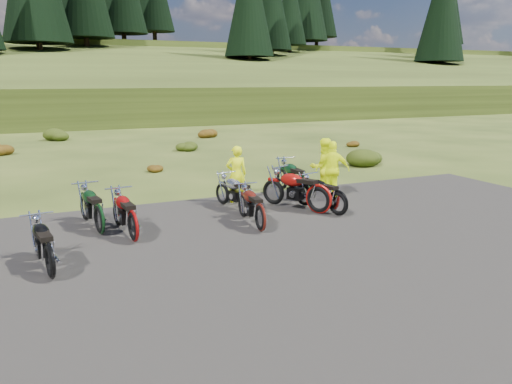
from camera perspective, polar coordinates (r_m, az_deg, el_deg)
name	(u,v)px	position (r m, az deg, el deg)	size (l,w,h in m)	color
ground	(257,235)	(11.91, 0.17, -4.93)	(300.00, 300.00, 0.00)	#2E3D14
gravel_pad	(298,262)	(10.23, 4.83, -8.02)	(20.00, 12.00, 0.04)	black
hill_slope	(76,112)	(60.63, -19.91, 8.61)	(300.00, 46.00, 3.00)	#323E14
hill_plateau	(52,96)	(120.49, -22.27, 10.13)	(300.00, 90.00, 9.17)	#323E14
conifer_27	(272,1)	(73.36, 1.82, 20.96)	(5.72, 5.72, 15.00)	black
conifer_28	(290,4)	(81.44, 3.91, 20.62)	(5.28, 5.28, 14.00)	black
conifer_31	(443,4)	(81.33, 20.57, 19.47)	(7.04, 7.04, 18.00)	black
conifer_32	(444,7)	(89.83, 20.68, 19.20)	(6.60, 6.60, 17.00)	black
conifer_33	(445,9)	(98.34, 20.78, 18.98)	(6.16, 6.16, 16.00)	black
conifer_34	(446,11)	(106.84, 20.85, 18.79)	(5.72, 5.72, 15.00)	black
conifer_35	(446,12)	(115.35, 20.92, 18.63)	(5.28, 5.28, 14.00)	black
conifer_36	(448,2)	(124.17, 21.07, 19.64)	(7.92, 7.92, 20.00)	black
shrub_3	(58,133)	(32.43, -21.73, 6.29)	(1.56, 1.56, 0.92)	#24370D
shrub_4	(153,166)	(20.29, -11.65, 2.88)	(0.77, 0.77, 0.45)	#652D0C
shrub_5	(186,145)	(26.07, -8.00, 5.35)	(1.03, 1.03, 0.61)	#24370D
shrub_6	(207,131)	(31.94, -5.67, 6.90)	(1.30, 1.30, 0.77)	#652D0C
shrub_7	(365,154)	(21.97, 12.40, 4.21)	(1.56, 1.56, 0.92)	#24370D
shrub_8	(350,142)	(27.94, 10.74, 5.58)	(0.77, 0.77, 0.45)	#652D0C
motorcycle_0	(52,280)	(10.09, -22.29, -9.28)	(1.95, 0.65, 1.02)	black
motorcycle_1	(134,243)	(11.70, -13.75, -5.64)	(2.04, 0.68, 1.07)	maroon
motorcycle_2	(101,235)	(12.46, -17.32, -4.73)	(2.07, 0.69, 1.09)	black
motorcycle_3	(249,215)	(13.61, -0.75, -2.66)	(1.97, 0.66, 1.03)	silver
motorcycle_4	(260,232)	(12.11, 0.50, -4.63)	(1.93, 0.64, 1.01)	#51140D
motorcycle_5	(338,217)	(13.65, 9.32, -2.79)	(1.97, 0.66, 1.03)	black
motorcycle_6	(318,214)	(13.79, 7.15, -2.56)	(2.30, 0.77, 1.20)	#9F100B
motorcycle_7	(303,200)	(15.35, 5.38, -0.93)	(2.20, 0.73, 1.15)	black
person_middle	(236,175)	(14.76, -2.25, 1.93)	(0.62, 0.41, 1.69)	#EDFF0D
person_right_a	(323,168)	(15.70, 7.69, 2.72)	(0.88, 0.69, 1.82)	#EDFF0D
person_right_b	(333,171)	(15.49, 8.74, 2.43)	(1.03, 0.43, 1.76)	#EDFF0D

